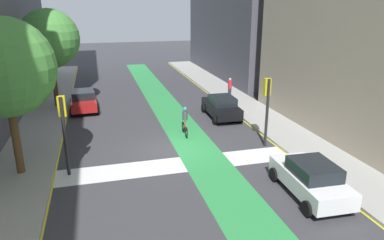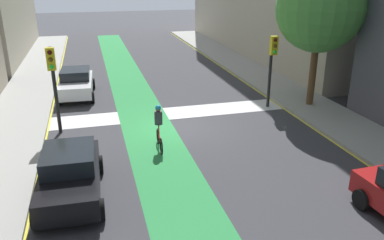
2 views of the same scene
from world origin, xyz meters
name	(u,v)px [view 2 (image 2 of 2)]	position (x,y,z in m)	size (l,w,h in m)	color
ground_plane	(180,127)	(0.00, 0.00, 0.00)	(120.00, 120.00, 0.00)	#38383D
bike_lane_paint	(149,130)	(1.46, 0.00, 0.00)	(2.40, 60.00, 0.01)	#2D8C47
crosswalk_band	(171,113)	(0.00, -2.00, 0.00)	(12.00, 1.80, 0.01)	silver
sidewalk_left	(321,112)	(-7.50, 0.00, 0.07)	(3.00, 60.00, 0.15)	#9E9E99
curb_stripe_left	(295,116)	(-6.00, 0.00, 0.01)	(0.16, 60.00, 0.01)	yellow
sidewalk_right	(7,142)	(7.50, 0.00, 0.07)	(3.00, 60.00, 0.15)	#9E9E99
curb_stripe_right	(45,140)	(6.00, 0.00, 0.01)	(0.16, 60.00, 0.01)	yellow
traffic_signal_near_right	(53,74)	(5.38, -0.66, 2.74)	(0.35, 0.52, 3.88)	black
traffic_signal_near_left	(272,58)	(-5.30, -1.57, 2.69)	(0.35, 0.52, 3.81)	black
car_black_right_far	(70,174)	(4.74, 4.94, 0.80)	(2.13, 4.26, 1.57)	black
car_white_right_near	(76,83)	(4.69, -6.38, 0.80)	(2.17, 4.27, 1.57)	silver
cyclist_in_lane	(159,126)	(1.34, 2.05, 0.97)	(0.32, 1.73, 1.86)	black
street_tree_near	(320,9)	(-7.49, -1.13, 5.13)	(4.38, 4.38, 7.19)	brown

